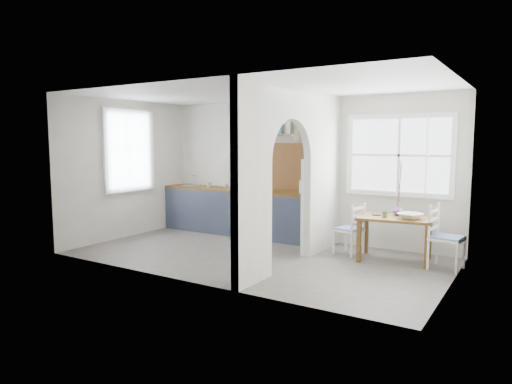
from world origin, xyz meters
The scene contains 26 objects.
floor centered at (0.00, 0.00, 0.00)m, with size 5.80×3.20×0.01m, color slate.
ceiling centered at (0.00, 0.00, 2.60)m, with size 5.80×3.20×0.01m, color silver.
walls centered at (0.00, 0.00, 1.30)m, with size 5.81×3.21×2.60m.
partition centered at (0.70, 0.06, 1.45)m, with size 0.12×3.20×2.60m.
kitchen_window centered at (-2.87, 0.00, 1.65)m, with size 0.10×1.16×1.50m, color white, non-canonical shape.
nook_window centered at (1.80, 1.56, 1.60)m, with size 1.76×0.10×1.30m, color white, non-canonical shape.
counter centered at (-1.13, 1.33, 0.46)m, with size 3.50×0.60×0.90m.
sink centered at (-2.43, 1.30, 0.89)m, with size 0.40×0.40×0.02m, color #B0B5C0.
backsplash centered at (-0.20, 1.58, 1.35)m, with size 1.65×0.03×0.90m, color brown.
shelf centered at (-0.20, 1.49, 2.01)m, with size 1.75×0.20×0.21m.
pendant_lamp centered at (0.15, 1.15, 1.88)m, with size 0.26×0.26×0.16m, color beige.
utensil_rail centered at (0.61, 0.90, 1.45)m, with size 0.02×0.02×0.50m, color #B0B5C0.
dining_table centered at (1.95, 0.91, 0.34)m, with size 1.09×0.73×0.68m, color brown, non-canonical shape.
chair_left centered at (1.20, 0.93, 0.42)m, with size 0.38×0.38×0.83m, color white, non-canonical shape.
chair_right centered at (2.71, 0.81, 0.47)m, with size 0.43×0.43×0.94m, color white, non-canonical shape.
kettle centered at (0.21, 1.30, 1.04)m, with size 0.23×0.18×0.27m, color silver, non-canonical shape.
mug_a centered at (-1.90, 1.23, 0.95)m, with size 0.11×0.11×0.11m, color beige.
mug_b centered at (-1.57, 1.33, 0.94)m, with size 0.11×0.11×0.09m, color white.
knife_block centered at (-1.13, 1.34, 1.00)m, with size 0.09×0.13×0.21m, color #452B1E.
jar centered at (-1.28, 1.42, 0.98)m, with size 0.10×0.10×0.17m, color tan.
towel_magenta centered at (0.58, 0.96, 0.28)m, with size 0.02×0.03×0.53m, color #BE2178.
towel_orange centered at (0.58, 0.95, 0.25)m, with size 0.02×0.03×0.49m, color orange.
bowl centered at (2.18, 0.85, 0.72)m, with size 0.34×0.34×0.08m, color white.
table_cup centered at (1.82, 0.80, 0.73)m, with size 0.10×0.10×0.09m, color #56904C.
plate centered at (1.66, 0.91, 0.69)m, with size 0.16×0.16×0.01m, color black.
vase centered at (1.95, 1.06, 0.76)m, with size 0.16×0.16×0.16m, color #6D4184.
Camera 1 is at (3.80, -6.05, 1.83)m, focal length 32.00 mm.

